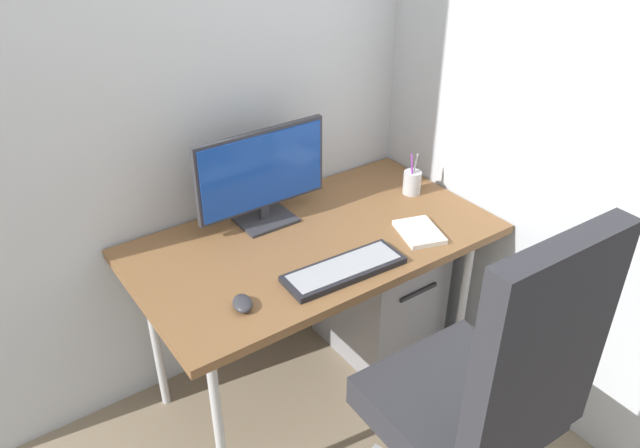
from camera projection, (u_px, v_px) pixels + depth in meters
ground_plane at (315, 381)px, 2.59m from camera, size 8.00×8.00×0.00m
wall_back at (249, 19)px, 2.13m from camera, size 2.58×0.04×2.80m
wall_side_right at (512, 24)px, 2.06m from camera, size 0.04×2.00×2.80m
desk at (314, 249)px, 2.24m from camera, size 1.29×0.71×0.71m
office_chair at (488, 391)px, 1.71m from camera, size 0.56×0.59×1.18m
filing_cabinet at (378, 287)px, 2.65m from camera, size 0.37×0.47×0.60m
monitor at (262, 175)px, 2.22m from camera, size 0.51×0.16×0.36m
keyboard at (344, 269)px, 2.03m from camera, size 0.42×0.16×0.02m
mouse at (242, 303)px, 1.87m from camera, size 0.08×0.10×0.03m
pen_holder at (412, 182)px, 2.47m from camera, size 0.07×0.07×0.18m
notebook at (419, 232)px, 2.23m from camera, size 0.18×0.22×0.02m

